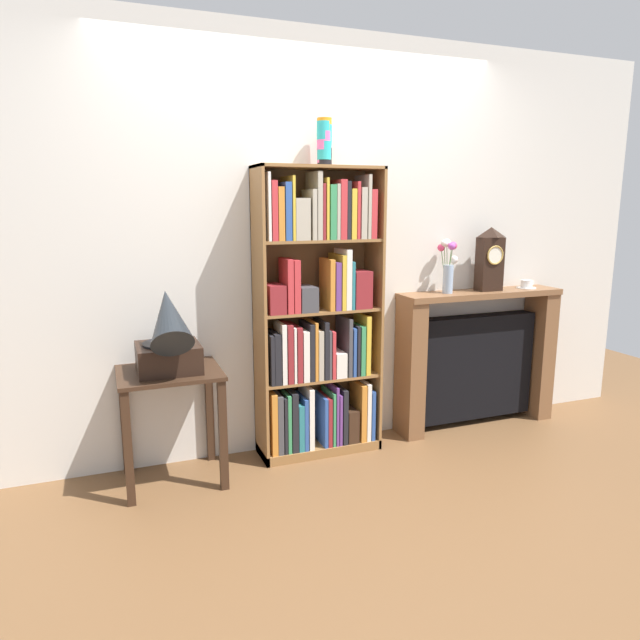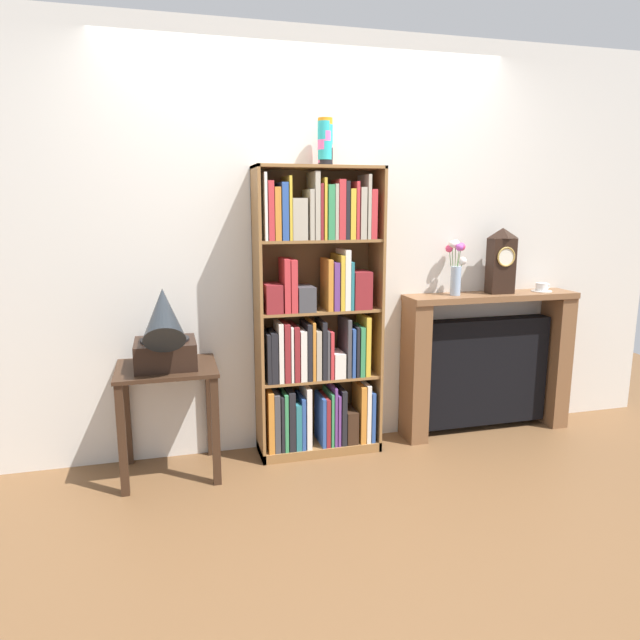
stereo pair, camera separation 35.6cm
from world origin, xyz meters
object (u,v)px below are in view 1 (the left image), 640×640
(cup_stack, at_px, (324,142))
(side_table_left, at_px, (171,398))
(gramophone, at_px, (169,337))
(flower_vase, at_px, (448,264))
(teacup_with_saucer, at_px, (526,285))
(mantel_clock, at_px, (490,259))
(fireplace_mantel, at_px, (475,359))
(bookshelf, at_px, (317,325))

(cup_stack, relative_size, side_table_left, 0.42)
(gramophone, bearing_deg, flower_vase, 5.80)
(teacup_with_saucer, bearing_deg, mantel_clock, -179.64)
(fireplace_mantel, height_order, flower_vase, flower_vase)
(bookshelf, relative_size, mantel_clock, 4.09)
(gramophone, relative_size, flower_vase, 1.48)
(bookshelf, bearing_deg, teacup_with_saucer, 0.75)
(side_table_left, height_order, flower_vase, flower_vase)
(cup_stack, distance_m, gramophone, 1.46)
(fireplace_mantel, bearing_deg, side_table_left, -176.52)
(side_table_left, height_order, teacup_with_saucer, teacup_with_saucer)
(cup_stack, relative_size, fireplace_mantel, 0.23)
(mantel_clock, bearing_deg, side_table_left, -177.25)
(teacup_with_saucer, bearing_deg, gramophone, -176.07)
(bookshelf, bearing_deg, side_table_left, -174.60)
(side_table_left, relative_size, teacup_with_saucer, 4.77)
(flower_vase, bearing_deg, cup_stack, 179.32)
(mantel_clock, height_order, flower_vase, mantel_clock)
(fireplace_mantel, distance_m, teacup_with_saucer, 0.65)
(fireplace_mantel, bearing_deg, mantel_clock, -23.43)
(bookshelf, distance_m, mantel_clock, 1.33)
(side_table_left, xyz_separation_m, flower_vase, (1.87, 0.12, 0.68))
(fireplace_mantel, relative_size, teacup_with_saucer, 8.75)
(gramophone, distance_m, flower_vase, 1.91)
(side_table_left, bearing_deg, cup_stack, 7.86)
(bookshelf, relative_size, fireplace_mantel, 1.48)
(flower_vase, relative_size, teacup_with_saucer, 2.62)
(mantel_clock, distance_m, teacup_with_saucer, 0.38)
(bookshelf, xyz_separation_m, gramophone, (-0.91, -0.15, 0.03))
(bookshelf, xyz_separation_m, cup_stack, (0.06, 0.05, 1.09))
(mantel_clock, height_order, teacup_with_saucer, mantel_clock)
(bookshelf, bearing_deg, cup_stack, 36.89)
(bookshelf, height_order, cup_stack, cup_stack)
(gramophone, relative_size, fireplace_mantel, 0.44)
(cup_stack, distance_m, mantel_clock, 1.42)
(fireplace_mantel, bearing_deg, bookshelf, -177.97)
(gramophone, bearing_deg, cup_stack, 11.60)
(gramophone, relative_size, teacup_with_saucer, 3.88)
(cup_stack, distance_m, teacup_with_saucer, 1.80)
(bookshelf, relative_size, flower_vase, 4.96)
(cup_stack, distance_m, flower_vase, 1.17)
(side_table_left, bearing_deg, bookshelf, 5.40)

